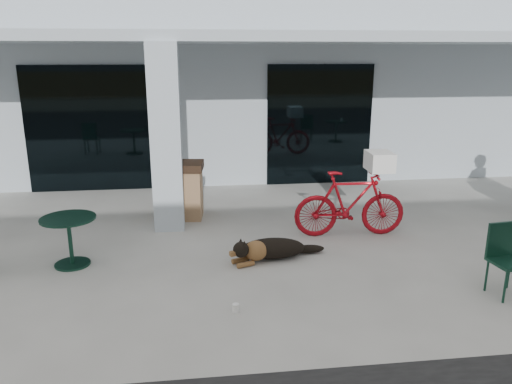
{
  "coord_description": "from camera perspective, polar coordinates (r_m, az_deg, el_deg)",
  "views": [
    {
      "loc": [
        -1.02,
        -6.06,
        2.96
      ],
      "look_at": [
        -0.17,
        0.84,
        1.0
      ],
      "focal_mm": 35.0,
      "sensor_mm": 36.0,
      "label": 1
    }
  ],
  "objects": [
    {
      "name": "ground",
      "position": [
        6.82,
        2.29,
        -10.0
      ],
      "size": [
        80.0,
        80.0,
        0.0
      ],
      "primitive_type": "plane",
      "color": "#B9B7AF",
      "rests_on": "ground"
    },
    {
      "name": "building",
      "position": [
        14.61,
        -3.14,
        12.93
      ],
      "size": [
        22.0,
        7.0,
        4.5
      ],
      "primitive_type": "cube",
      "color": "#AFBCC7",
      "rests_on": "ground"
    },
    {
      "name": "storefront_glass_left",
      "position": [
        11.37,
        -18.18,
        6.82
      ],
      "size": [
        2.8,
        0.06,
        2.7
      ],
      "primitive_type": "cube",
      "color": "black",
      "rests_on": "ground"
    },
    {
      "name": "storefront_glass_right",
      "position": [
        11.51,
        7.26,
        7.57
      ],
      "size": [
        2.4,
        0.06,
        2.7
      ],
      "primitive_type": "cube",
      "color": "black",
      "rests_on": "ground"
    },
    {
      "name": "column",
      "position": [
        8.49,
        -10.26,
        6.0
      ],
      "size": [
        0.5,
        0.5,
        3.12
      ],
      "primitive_type": "cube",
      "color": "#AFBCC7",
      "rests_on": "ground"
    },
    {
      "name": "overhang",
      "position": [
        9.72,
        -1.08,
        17.21
      ],
      "size": [
        22.0,
        2.8,
        0.18
      ],
      "primitive_type": "cube",
      "color": "#AFBCC7",
      "rests_on": "column"
    },
    {
      "name": "bicycle",
      "position": [
        8.34,
        10.69,
        -1.32
      ],
      "size": [
        1.86,
        0.59,
        1.11
      ],
      "primitive_type": "imported",
      "rotation": [
        0.0,
        0.0,
        1.53
      ],
      "color": "#AA0D18",
      "rests_on": "ground"
    },
    {
      "name": "laundry_basket",
      "position": [
        8.29,
        13.93,
        3.44
      ],
      "size": [
        0.4,
        0.53,
        0.3
      ],
      "primitive_type": "cube",
      "rotation": [
        0.0,
        0.0,
        1.53
      ],
      "color": "white",
      "rests_on": "bicycle"
    },
    {
      "name": "dog",
      "position": [
        7.39,
        1.89,
        -6.34
      ],
      "size": [
        1.17,
        0.74,
        0.37
      ],
      "primitive_type": null,
      "rotation": [
        0.0,
        0.0,
        0.36
      ],
      "color": "black",
      "rests_on": "ground"
    },
    {
      "name": "cup_near_dog",
      "position": [
        6.04,
        -2.33,
        -13.09
      ],
      "size": [
        0.1,
        0.1,
        0.1
      ],
      "primitive_type": "cylinder",
      "rotation": [
        0.0,
        0.0,
        0.34
      ],
      "color": "white",
      "rests_on": "ground"
    },
    {
      "name": "cafe_table_near",
      "position": [
        7.6,
        -20.46,
        -5.32
      ],
      "size": [
        0.81,
        0.81,
        0.72
      ],
      "primitive_type": null,
      "rotation": [
        0.0,
        0.0,
        -0.06
      ],
      "color": "#13382A",
      "rests_on": "ground"
    },
    {
      "name": "cafe_chair_far_a",
      "position": [
        6.98,
        27.0,
        -7.11
      ],
      "size": [
        0.46,
        0.5,
        0.91
      ],
      "primitive_type": null,
      "rotation": [
        0.0,
        0.0,
        0.12
      ],
      "color": "#13382A",
      "rests_on": "ground"
    },
    {
      "name": "trash_receptacle",
      "position": [
        9.19,
        -7.93,
        0.2
      ],
      "size": [
        0.67,
        0.67,
        1.04
      ],
      "primitive_type": null,
      "rotation": [
        0.0,
        0.0,
        -0.11
      ],
      "color": "#936F4C",
      "rests_on": "ground"
    }
  ]
}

